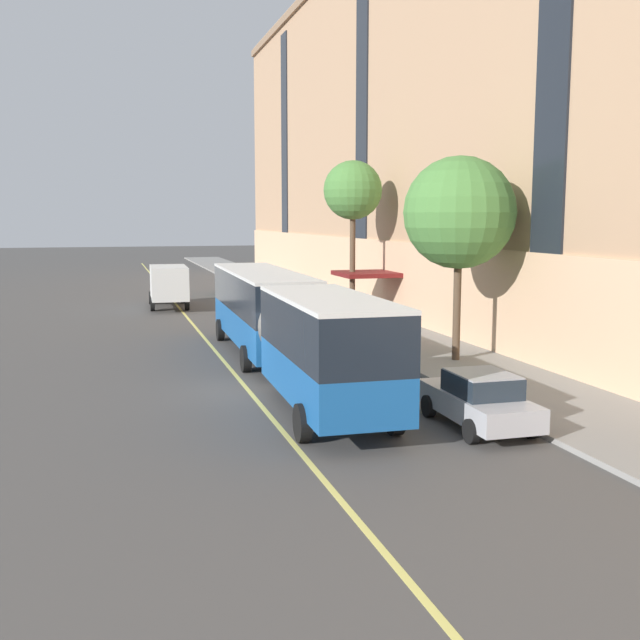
% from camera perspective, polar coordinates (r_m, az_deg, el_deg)
% --- Properties ---
extents(ground_plane, '(260.00, 260.00, 0.00)m').
position_cam_1_polar(ground_plane, '(25.13, -5.34, -5.31)').
color(ground_plane, '#4C4947').
extents(sidewalk, '(4.80, 160.00, 0.15)m').
position_cam_1_polar(sidewalk, '(30.61, 9.74, -2.88)').
color(sidewalk, gray).
rests_on(sidewalk, ground).
extents(city_bus, '(3.18, 20.08, 3.51)m').
position_cam_1_polar(city_bus, '(27.17, -2.88, 0.08)').
color(city_bus, '#19569E').
rests_on(city_bus, ground).
extents(parked_car_red_0, '(2.05, 4.43, 1.56)m').
position_cam_1_polar(parked_car_red_0, '(32.79, 1.15, -0.81)').
color(parked_car_red_0, '#B21E19').
rests_on(parked_car_red_0, ground).
extents(parked_car_navy_1, '(1.99, 4.37, 1.56)m').
position_cam_1_polar(parked_car_navy_1, '(45.70, -3.90, 1.62)').
color(parked_car_navy_1, navy).
rests_on(parked_car_navy_1, ground).
extents(parked_car_silver_2, '(1.95, 4.30, 1.56)m').
position_cam_1_polar(parked_car_silver_2, '(20.88, 12.00, -5.96)').
color(parked_car_silver_2, '#B7B7BC').
rests_on(parked_car_silver_2, ground).
extents(parked_car_green_3, '(2.14, 4.85, 1.56)m').
position_cam_1_polar(parked_car_green_3, '(56.56, -6.38, 2.77)').
color(parked_car_green_3, '#23603D').
rests_on(parked_car_green_3, ground).
extents(box_truck, '(2.52, 6.68, 2.70)m').
position_cam_1_polar(box_truck, '(48.28, -11.48, 2.75)').
color(box_truck, silver).
rests_on(box_truck, ground).
extents(street_tree_mid_block, '(4.32, 4.32, 7.89)m').
position_cam_1_polar(street_tree_mid_block, '(29.43, 10.56, 8.01)').
color(street_tree_mid_block, brown).
rests_on(street_tree_mid_block, sidewalk).
extents(street_tree_far_uptown, '(3.21, 3.21, 8.64)m').
position_cam_1_polar(street_tree_far_uptown, '(41.37, 2.52, 9.77)').
color(street_tree_far_uptown, brown).
rests_on(street_tree_far_uptown, sidewalk).
extents(fire_hydrant, '(0.42, 0.24, 0.72)m').
position_cam_1_polar(fire_hydrant, '(23.66, 12.88, -5.08)').
color(fire_hydrant, red).
rests_on(fire_hydrant, sidewalk).
extents(lane_centerline, '(0.16, 140.00, 0.01)m').
position_cam_1_polar(lane_centerline, '(28.00, -6.64, -3.96)').
color(lane_centerline, '#E0D66B').
rests_on(lane_centerline, ground).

